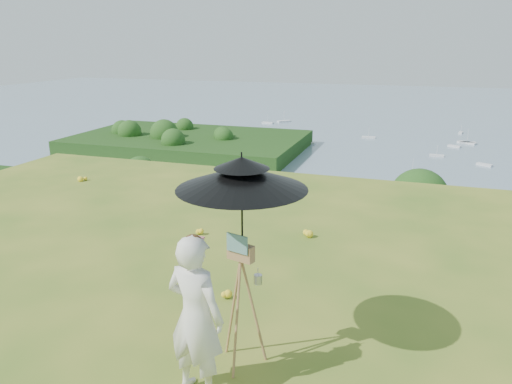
% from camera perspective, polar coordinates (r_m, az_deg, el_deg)
% --- Properties ---
extents(ground, '(14.00, 14.00, 0.00)m').
position_cam_1_polar(ground, '(7.25, -13.92, -10.83)').
color(ground, '#456B1E').
rests_on(ground, ground).
extents(shoreline_tier, '(170.00, 28.00, 8.00)m').
position_cam_1_polar(shoreline_tier, '(89.54, 14.34, -9.79)').
color(shoreline_tier, '#696654').
rests_on(shoreline_tier, bay_water).
extents(bay_water, '(700.00, 700.00, 0.00)m').
position_cam_1_polar(bay_water, '(248.22, 17.42, 7.41)').
color(bay_water, slate).
rests_on(bay_water, ground).
extents(peninsula, '(90.00, 60.00, 12.00)m').
position_cam_1_polar(peninsula, '(181.49, -7.72, 6.41)').
color(peninsula, '#14360E').
rests_on(peninsula, bay_water).
extents(slope_trees, '(110.00, 50.00, 6.00)m').
position_cam_1_polar(slope_trees, '(44.47, 12.17, -7.89)').
color(slope_trees, '#144515').
rests_on(slope_trees, forest_slope).
extents(harbor_town, '(110.00, 22.00, 5.00)m').
position_cam_1_polar(harbor_town, '(86.88, 14.65, -5.95)').
color(harbor_town, silver).
rests_on(harbor_town, shoreline_tier).
extents(moored_boats, '(140.00, 140.00, 0.70)m').
position_cam_1_polar(moored_boats, '(171.18, 12.51, 3.95)').
color(moored_boats, silver).
rests_on(moored_boats, bay_water).
extents(wildflowers, '(10.00, 10.50, 0.12)m').
position_cam_1_polar(wildflowers, '(7.41, -12.92, -9.60)').
color(wildflowers, yellow).
rests_on(wildflowers, ground).
extents(painter, '(0.67, 0.51, 1.66)m').
position_cam_1_polar(painter, '(4.86, -6.93, -13.95)').
color(painter, white).
rests_on(painter, ground).
extents(field_easel, '(0.70, 0.70, 1.49)m').
position_cam_1_polar(field_easel, '(5.26, -1.70, -12.29)').
color(field_easel, '#9E7642').
rests_on(field_easel, ground).
extents(sun_umbrella, '(1.59, 1.59, 1.07)m').
position_cam_1_polar(sun_umbrella, '(4.87, -1.61, -1.60)').
color(sun_umbrella, black).
rests_on(sun_umbrella, field_easel).
extents(painter_cap, '(0.22, 0.25, 0.10)m').
position_cam_1_polar(painter_cap, '(4.51, -7.27, -5.39)').
color(painter_cap, '#DD7987').
rests_on(painter_cap, painter).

